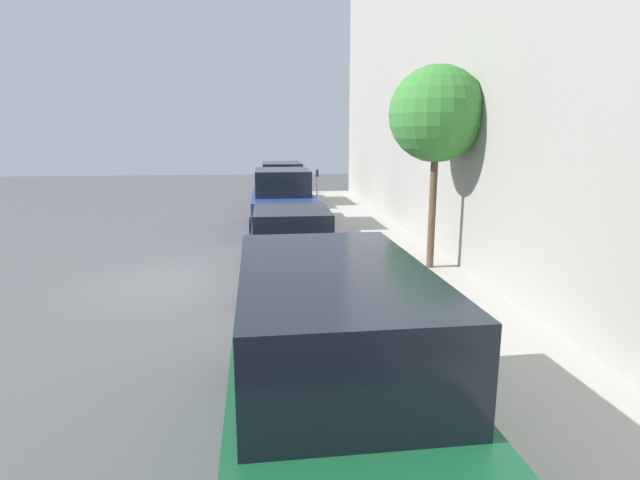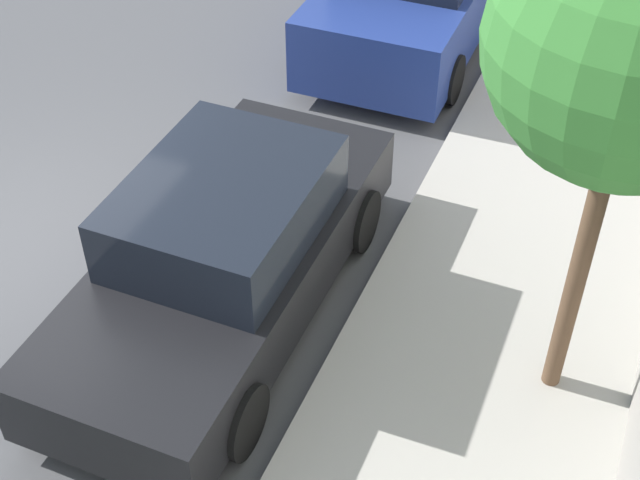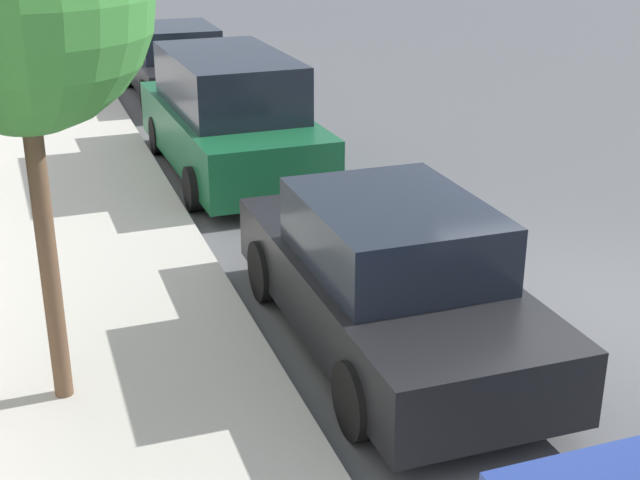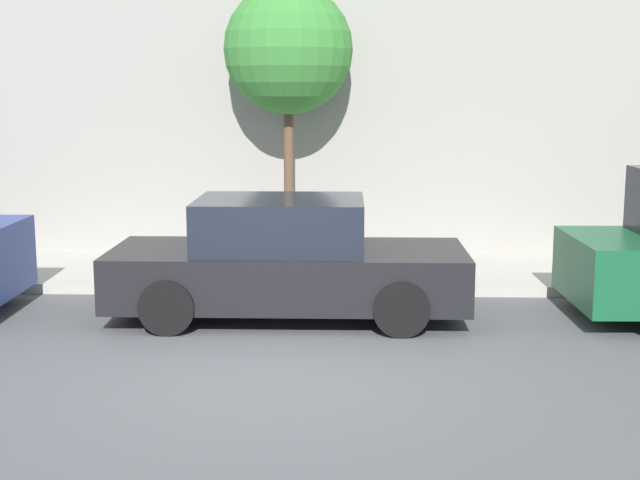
{
  "view_description": "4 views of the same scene",
  "coord_description": "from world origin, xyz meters",
  "views": [
    {
      "loc": [
        1.83,
        -10.42,
        3.06
      ],
      "look_at": [
        2.85,
        -0.65,
        1.0
      ],
      "focal_mm": 28.0,
      "sensor_mm": 36.0,
      "label": 1
    },
    {
      "loc": [
        5.53,
        -5.36,
        6.28
      ],
      "look_at": [
        3.19,
        0.22,
        1.0
      ],
      "focal_mm": 50.0,
      "sensor_mm": 36.0,
      "label": 2
    },
    {
      "loc": [
        5.53,
        7.24,
        4.27
      ],
      "look_at": [
        2.84,
        -0.5,
        1.0
      ],
      "focal_mm": 50.0,
      "sensor_mm": 36.0,
      "label": 3
    },
    {
      "loc": [
        -8.81,
        -0.76,
        2.93
      ],
      "look_at": [
        2.38,
        -0.42,
        1.0
      ],
      "focal_mm": 50.0,
      "sensor_mm": 36.0,
      "label": 4
    }
  ],
  "objects": [
    {
      "name": "sidewalk",
      "position": [
        4.81,
        0.0,
        0.07
      ],
      "size": [
        2.63,
        32.0,
        0.15
      ],
      "color": "#B2ADA3",
      "rests_on": "ground_plane"
    },
    {
      "name": "parking_meter_near",
      "position": [
        3.95,
        -12.61,
        1.02
      ],
      "size": [
        0.11,
        0.15,
        1.42
      ],
      "color": "#ADADB2",
      "rests_on": "sidewalk"
    },
    {
      "name": "ground_plane",
      "position": [
        0.0,
        0.0,
        0.0
      ],
      "size": [
        60.0,
        60.0,
        0.0
      ],
      "primitive_type": "plane",
      "color": "#515154"
    },
    {
      "name": "parked_minivan_second",
      "position": [
        2.4,
        -6.07,
        0.92
      ],
      "size": [
        2.03,
        4.95,
        1.9
      ],
      "color": "#14512D",
      "rests_on": "ground_plane"
    },
    {
      "name": "parked_sedan_third",
      "position": [
        2.31,
        0.01,
        0.72
      ],
      "size": [
        1.92,
        4.51,
        1.54
      ],
      "color": "black",
      "rests_on": "ground_plane"
    },
    {
      "name": "parked_sedan_nearest",
      "position": [
        2.18,
        -11.81,
        0.72
      ],
      "size": [
        1.92,
        4.52,
        1.54
      ],
      "color": "black",
      "rests_on": "ground_plane"
    },
    {
      "name": "street_tree",
      "position": [
        5.43,
        0.17,
        3.49
      ],
      "size": [
        2.04,
        2.04,
        4.38
      ],
      "color": "brown",
      "rests_on": "sidewalk"
    }
  ]
}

